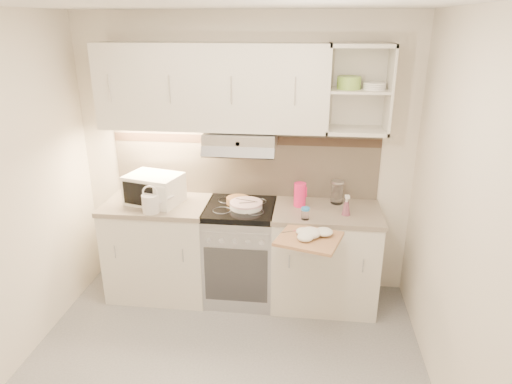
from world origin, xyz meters
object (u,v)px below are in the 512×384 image
spray_bottle (346,207)px  watering_can (152,203)px  glass_jar (337,192)px  cutting_board (309,239)px  pink_pitcher (300,195)px  electric_range (241,252)px  microwave (154,189)px  plate_stack (246,205)px

spray_bottle → watering_can: bearing=179.4°
watering_can → glass_jar: size_ratio=1.35×
watering_can → cutting_board: size_ratio=0.63×
glass_jar → pink_pitcher: bearing=-162.7°
watering_can → cutting_board: 1.35m
watering_can → glass_jar: 1.60m
electric_range → microwave: size_ratio=1.71×
watering_can → cutting_board: watering_can is taller
plate_stack → microwave: bearing=177.9°
watering_can → pink_pitcher: 1.26m
microwave → glass_jar: 1.61m
pink_pitcher → glass_jar: (0.32, 0.10, 0.00)m
watering_can → glass_jar: watering_can is taller
cutting_board → pink_pitcher: bearing=115.1°
microwave → pink_pitcher: (1.28, 0.06, -0.02)m
electric_range → pink_pitcher: pink_pitcher is taller
pink_pitcher → watering_can: bearing=-175.4°
spray_bottle → cutting_board: bearing=-130.1°
microwave → plate_stack: bearing=12.7°
electric_range → glass_jar: (0.84, 0.16, 0.55)m
pink_pitcher → spray_bottle: bearing=-29.9°
watering_can → plate_stack: size_ratio=0.99×
pink_pitcher → microwave: bearing=174.7°
spray_bottle → cutting_board: (-0.30, -0.43, -0.10)m
plate_stack → spray_bottle: (0.84, -0.06, 0.05)m
spray_bottle → microwave: bearing=171.8°
glass_jar → cutting_board: glass_jar is taller
electric_range → cutting_board: size_ratio=2.01×
microwave → pink_pitcher: microwave is taller
plate_stack → pink_pitcher: 0.47m
microwave → electric_range: bearing=14.9°
microwave → spray_bottle: (1.66, -0.09, -0.05)m
microwave → watering_can: microwave is taller
electric_range → spray_bottle: size_ratio=4.76×
watering_can → spray_bottle: 1.62m
glass_jar → microwave: bearing=-174.1°
glass_jar → cutting_board: (-0.24, -0.68, -0.13)m
microwave → watering_can: 0.23m
electric_range → watering_can: 0.92m
electric_range → spray_bottle: spray_bottle is taller
spray_bottle → cutting_board: size_ratio=0.42×
glass_jar → cutting_board: 0.73m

